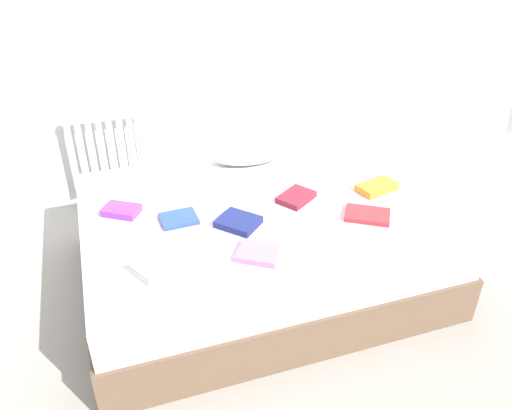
{
  "coord_description": "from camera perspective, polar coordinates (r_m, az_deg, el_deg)",
  "views": [
    {
      "loc": [
        -0.79,
        -2.34,
        2.03
      ],
      "look_at": [
        0.0,
        0.05,
        0.48
      ],
      "focal_mm": 35.81,
      "sensor_mm": 36.0,
      "label": 1
    }
  ],
  "objects": [
    {
      "name": "textbook_orange",
      "position": [
        3.14,
        13.35,
        1.97
      ],
      "size": [
        0.26,
        0.19,
        0.04
      ],
      "primitive_type": "cube",
      "rotation": [
        0.0,
        0.0,
        0.25
      ],
      "color": "orange",
      "rests_on": "bed"
    },
    {
      "name": "textbook_navy",
      "position": [
        2.74,
        -1.98,
        -1.91
      ],
      "size": [
        0.27,
        0.28,
        0.04
      ],
      "primitive_type": "cube",
      "rotation": [
        0.0,
        0.0,
        -0.83
      ],
      "color": "navy",
      "rests_on": "bed"
    },
    {
      "name": "textbook_purple",
      "position": [
        2.93,
        -14.81,
        -0.58
      ],
      "size": [
        0.23,
        0.21,
        0.04
      ],
      "primitive_type": "cube",
      "rotation": [
        0.0,
        0.0,
        -0.56
      ],
      "color": "purple",
      "rests_on": "bed"
    },
    {
      "name": "bed",
      "position": [
        3.05,
        0.3,
        -4.2
      ],
      "size": [
        2.0,
        1.5,
        0.5
      ],
      "color": "brown",
      "rests_on": "ground"
    },
    {
      "name": "ground_plane",
      "position": [
        3.2,
        0.29,
        -7.79
      ],
      "size": [
        8.0,
        8.0,
        0.0
      ],
      "primitive_type": "plane",
      "color": "#9E998E"
    },
    {
      "name": "textbook_blue",
      "position": [
        2.81,
        -8.63,
        -1.47
      ],
      "size": [
        0.2,
        0.17,
        0.02
      ],
      "primitive_type": "cube",
      "rotation": [
        0.0,
        0.0,
        0.05
      ],
      "color": "#2847B7",
      "rests_on": "bed"
    },
    {
      "name": "textbook_white",
      "position": [
        2.48,
        -10.71,
        -6.45
      ],
      "size": [
        0.29,
        0.25,
        0.05
      ],
      "primitive_type": "cube",
      "rotation": [
        0.0,
        0.0,
        0.5
      ],
      "color": "white",
      "rests_on": "bed"
    },
    {
      "name": "radiator",
      "position": [
        3.89,
        -16.21,
        5.69
      ],
      "size": [
        0.54,
        0.04,
        0.57
      ],
      "color": "white",
      "rests_on": "ground"
    },
    {
      "name": "pillow",
      "position": [
        3.38,
        -0.58,
        5.82
      ],
      "size": [
        0.5,
        0.27,
        0.12
      ],
      "primitive_type": "ellipsoid",
      "color": "white",
      "rests_on": "bed"
    },
    {
      "name": "textbook_maroon",
      "position": [
        2.96,
        4.52,
        0.85
      ],
      "size": [
        0.26,
        0.25,
        0.04
      ],
      "primitive_type": "cube",
      "rotation": [
        0.0,
        0.0,
        0.6
      ],
      "color": "maroon",
      "rests_on": "bed"
    },
    {
      "name": "textbook_red",
      "position": [
        2.87,
        12.32,
        -1.08
      ],
      "size": [
        0.29,
        0.27,
        0.03
      ],
      "primitive_type": "cube",
      "rotation": [
        0.0,
        0.0,
        -0.56
      ],
      "color": "red",
      "rests_on": "bed"
    },
    {
      "name": "textbook_pink",
      "position": [
        2.51,
        0.26,
        -5.43
      ],
      "size": [
        0.26,
        0.24,
        0.03
      ],
      "primitive_type": "cube",
      "rotation": [
        0.0,
        0.0,
        -0.57
      ],
      "color": "pink",
      "rests_on": "bed"
    }
  ]
}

